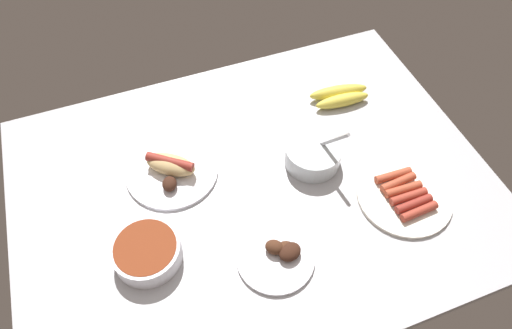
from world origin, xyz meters
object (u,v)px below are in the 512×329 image
object	(u,v)px
bowl_chili	(147,251)
bowl_coleslaw	(313,154)
plate_sausages	(405,195)
plate_hotdog_assembled	(171,169)
plate_grilled_meat	(278,255)
banana_bunch	(340,96)

from	to	relation	value
bowl_chili	bowl_coleslaw	bearing A→B (deg)	14.40
bowl_coleslaw	plate_sausages	xyz separation A→B (cm)	(16.84, -18.48, -2.28)
bowl_coleslaw	bowl_chili	bearing A→B (deg)	-165.60
bowl_chili	plate_hotdog_assembled	bearing A→B (deg)	62.85
bowl_chili	plate_sausages	distance (cm)	63.81
plate_grilled_meat	banana_bunch	xyz separation A→B (cm)	(35.79, 39.97, 0.79)
plate_hotdog_assembled	bowl_coleslaw	world-z (taller)	bowl_coleslaw
bowl_chili	bowl_coleslaw	size ratio (longest dim) A/B	1.00
bowl_chili	bowl_coleslaw	distance (cm)	48.12
plate_hotdog_assembled	banana_bunch	world-z (taller)	plate_hotdog_assembled
bowl_chili	plate_grilled_meat	world-z (taller)	bowl_chili
plate_hotdog_assembled	bowl_coleslaw	size ratio (longest dim) A/B	1.54
plate_grilled_meat	plate_hotdog_assembled	bearing A→B (deg)	117.83
bowl_chili	plate_grilled_meat	xyz separation A→B (cm)	(27.76, -10.49, -1.75)
bowl_chili	banana_bunch	distance (cm)	70.06
plate_sausages	plate_hotdog_assembled	bearing A→B (deg)	152.03
plate_hotdog_assembled	plate_grilled_meat	world-z (taller)	plate_hotdog_assembled
plate_grilled_meat	plate_sausages	distance (cm)	35.90
bowl_chili	banana_bunch	world-z (taller)	bowl_chili
plate_grilled_meat	banana_bunch	bearing A→B (deg)	48.16
plate_hotdog_assembled	banana_bunch	xyz separation A→B (cm)	(52.60, 8.12, 0.16)
plate_hotdog_assembled	bowl_coleslaw	bearing A→B (deg)	-14.76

